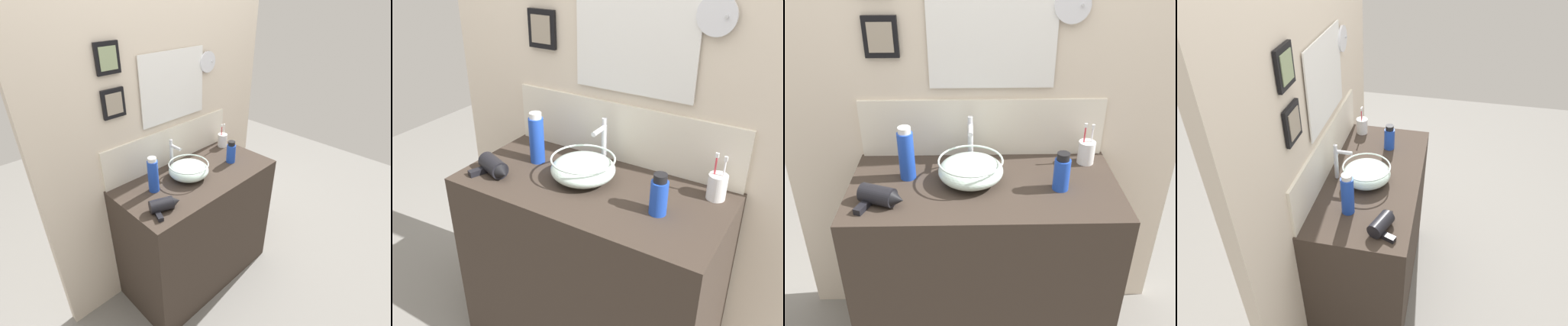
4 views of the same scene
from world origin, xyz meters
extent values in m
cube|color=#382D26|center=(0.00, 0.00, 0.46)|extent=(1.09, 0.53, 0.92)
cube|color=beige|center=(0.00, 0.30, 1.29)|extent=(1.81, 0.06, 2.57)
cube|color=silver|center=(0.00, 0.26, 1.05)|extent=(1.07, 0.02, 0.26)
cube|color=white|center=(0.04, 0.26, 1.46)|extent=(0.46, 0.01, 0.38)
cube|color=white|center=(0.04, 0.25, 1.46)|extent=(0.52, 0.01, 0.44)
cylinder|color=silver|center=(0.34, 0.25, 1.57)|extent=(0.14, 0.01, 0.14)
cylinder|color=silver|center=(0.38, 0.26, 1.57)|extent=(0.01, 0.06, 0.01)
cube|color=black|center=(-0.40, 0.25, 1.45)|extent=(0.14, 0.02, 0.16)
cube|color=gray|center=(-0.40, 0.24, 1.45)|extent=(0.10, 0.01, 0.12)
ellipsoid|color=silver|center=(-0.05, 0.02, 0.97)|extent=(0.26, 0.26, 0.10)
torus|color=silver|center=(-0.05, 0.02, 1.02)|extent=(0.26, 0.26, 0.01)
torus|color=#B2B7BC|center=(-0.05, 0.02, 0.92)|extent=(0.10, 0.10, 0.01)
cylinder|color=silver|center=(-0.05, 0.20, 1.01)|extent=(0.02, 0.02, 0.18)
cylinder|color=silver|center=(-0.05, 0.15, 1.09)|extent=(0.02, 0.09, 0.02)
cylinder|color=silver|center=(-0.05, 0.20, 1.12)|extent=(0.02, 0.02, 0.03)
cylinder|color=black|center=(-0.40, -0.12, 0.96)|extent=(0.15, 0.12, 0.07)
cone|color=black|center=(-0.32, -0.15, 0.96)|extent=(0.06, 0.08, 0.06)
cube|color=black|center=(-0.45, -0.16, 0.93)|extent=(0.06, 0.09, 0.02)
cylinder|color=white|center=(0.45, 0.17, 0.97)|extent=(0.07, 0.07, 0.10)
cylinder|color=white|center=(0.47, 0.17, 1.00)|extent=(0.01, 0.01, 0.16)
cube|color=white|center=(0.47, 0.17, 1.09)|extent=(0.01, 0.01, 0.02)
cylinder|color=#D83F4C|center=(0.43, 0.17, 1.01)|extent=(0.01, 0.01, 0.17)
cube|color=white|center=(0.43, 0.17, 1.10)|extent=(0.01, 0.01, 0.02)
cylinder|color=blue|center=(-0.31, 0.06, 1.02)|extent=(0.06, 0.06, 0.20)
cylinder|color=silver|center=(-0.31, 0.06, 1.14)|extent=(0.05, 0.05, 0.02)
cylinder|color=blue|center=(0.30, -0.04, 0.98)|extent=(0.06, 0.06, 0.13)
cylinder|color=black|center=(0.30, -0.04, 1.06)|extent=(0.05, 0.05, 0.03)
camera|label=1|loc=(-1.22, -1.22, 2.00)|focal=28.00mm
camera|label=2|loc=(0.77, -1.28, 1.81)|focal=40.00mm
camera|label=3|loc=(-0.05, -1.48, 1.87)|focal=40.00mm
camera|label=4|loc=(-1.67, -0.35, 2.22)|focal=35.00mm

